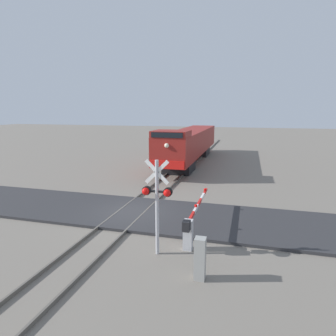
% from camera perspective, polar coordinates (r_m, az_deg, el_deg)
% --- Properties ---
extents(ground_plane, '(160.00, 160.00, 0.00)m').
position_cam_1_polar(ground_plane, '(16.28, -7.05, -8.75)').
color(ground_plane, slate).
extents(rail_track_left, '(0.08, 80.00, 0.15)m').
position_cam_1_polar(rail_track_left, '(16.53, -9.39, -8.22)').
color(rail_track_left, '#59544C').
rests_on(rail_track_left, ground_plane).
extents(rail_track_right, '(0.08, 80.00, 0.15)m').
position_cam_1_polar(rail_track_right, '(16.01, -4.66, -8.77)').
color(rail_track_right, '#59544C').
rests_on(rail_track_right, ground_plane).
extents(road_surface, '(36.00, 4.91, 0.14)m').
position_cam_1_polar(road_surface, '(16.26, -7.06, -8.51)').
color(road_surface, '#2D2D30').
rests_on(road_surface, ground_plane).
extents(locomotive, '(2.89, 18.65, 3.91)m').
position_cam_1_polar(locomotive, '(30.99, 4.28, 4.85)').
color(locomotive, black).
rests_on(locomotive, ground_plane).
extents(crossing_signal, '(1.18, 0.33, 3.76)m').
position_cam_1_polar(crossing_signal, '(11.12, -2.17, -5.73)').
color(crossing_signal, '#ADADB2').
rests_on(crossing_signal, ground_plane).
extents(crossing_gate, '(0.36, 5.66, 1.36)m').
position_cam_1_polar(crossing_gate, '(12.60, 4.55, -10.70)').
color(crossing_gate, silver).
rests_on(crossing_gate, ground_plane).
extents(utility_cabinet, '(0.36, 0.36, 1.46)m').
position_cam_1_polar(utility_cabinet, '(10.18, 6.23, -17.12)').
color(utility_cabinet, '#999993').
rests_on(utility_cabinet, ground_plane).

